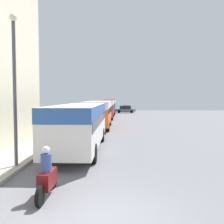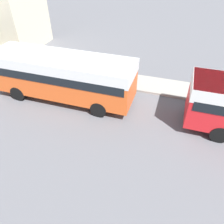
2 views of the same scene
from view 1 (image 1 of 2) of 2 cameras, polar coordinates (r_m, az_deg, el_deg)
name	(u,v)px [view 1 (image 1 of 2)]	position (r m, az deg, el deg)	size (l,w,h in m)	color
ground_plane	(102,218)	(7.48, -2.20, -23.00)	(120.00, 120.00, 0.00)	slate
bus_lead	(80,121)	(15.85, -7.26, -1.95)	(2.61, 10.18, 2.88)	silver
bus_following	(98,111)	(27.30, -3.14, 0.29)	(2.65, 9.17, 2.93)	#EA5B23
bus_third_in_line	(106,107)	(39.84, -1.48, 1.22)	(2.54, 9.83, 2.92)	red
bus_rear	(109,105)	(50.81, -0.66, 1.66)	(2.53, 9.13, 2.93)	teal
motorcycle_behind_lead	(47,177)	(8.85, -14.65, -14.11)	(0.38, 2.24, 1.73)	maroon
car_crossing	(126,108)	(60.73, 3.18, 0.85)	(1.90, 3.91, 1.51)	red
car_far_curb	(125,109)	(55.28, 3.04, 0.64)	(4.43, 1.83, 1.57)	slate
pedestrian_near_curb	(85,112)	(42.02, -6.28, 0.04)	(0.34, 0.34, 1.61)	#232838
pedestrian_walking_away	(89,111)	(43.62, -5.19, 0.30)	(0.42, 0.42, 1.83)	#232838
lamp_post	(14,78)	(12.37, -21.40, 7.24)	(0.36, 0.36, 6.97)	#47474C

